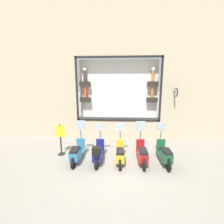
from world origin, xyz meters
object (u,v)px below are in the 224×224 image
object	(u,v)px
scooter_red_1	(142,153)
scooter_navy_3	(98,153)
scooter_yellow_2	(120,154)
scooter_green_0	(164,154)
scooter_teal_4	(77,152)
shop_sign_post	(61,139)

from	to	relation	value
scooter_red_1	scooter_navy_3	bearing A→B (deg)	92.21
scooter_yellow_2	scooter_green_0	bearing A→B (deg)	-89.68
scooter_navy_3	scooter_teal_4	world-z (taller)	scooter_teal_4
scooter_yellow_2	scooter_teal_4	size ratio (longest dim) A/B	1.00
shop_sign_post	scooter_green_0	bearing A→B (deg)	-97.01
scooter_yellow_2	shop_sign_post	xyz separation A→B (m)	(0.59, 2.84, 0.39)
scooter_red_1	scooter_yellow_2	world-z (taller)	scooter_red_1
scooter_green_0	scooter_teal_4	size ratio (longest dim) A/B	1.01
scooter_red_1	scooter_navy_3	world-z (taller)	scooter_red_1
scooter_teal_4	shop_sign_post	distance (m)	1.18
scooter_green_0	shop_sign_post	size ratio (longest dim) A/B	1.20
scooter_navy_3	shop_sign_post	world-z (taller)	scooter_navy_3
scooter_green_0	scooter_navy_3	size ratio (longest dim) A/B	1.01
scooter_red_1	shop_sign_post	distance (m)	3.85
scooter_teal_4	scooter_navy_3	bearing A→B (deg)	-94.21
scooter_green_0	scooter_red_1	distance (m)	0.94
scooter_teal_4	shop_sign_post	size ratio (longest dim) A/B	1.19
scooter_yellow_2	scooter_teal_4	bearing A→B (deg)	89.84
scooter_red_1	scooter_navy_3	xyz separation A→B (m)	(-0.07, 1.89, 0.02)
shop_sign_post	scooter_red_1	bearing A→B (deg)	-98.77
scooter_yellow_2	scooter_red_1	bearing A→B (deg)	-89.49
scooter_navy_3	scooter_teal_4	distance (m)	0.95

